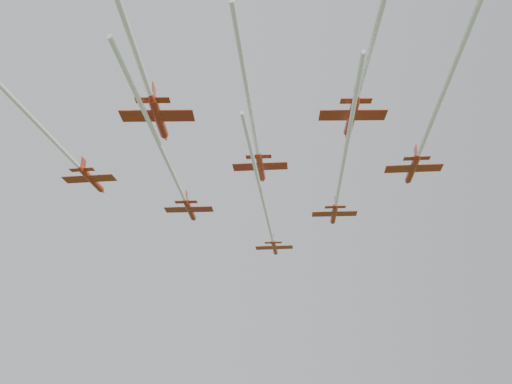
{
  "coord_description": "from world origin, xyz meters",
  "views": [
    {
      "loc": [
        -10.46,
        -92.78,
        19.71
      ],
      "look_at": [
        -1.13,
        -3.97,
        57.21
      ],
      "focal_mm": 40.0,
      "sensor_mm": 36.0,
      "label": 1
    }
  ],
  "objects": [
    {
      "name": "jet_row3_mid",
      "position": [
        -2.85,
        -20.14,
        58.43
      ],
      "size": [
        11.71,
        43.72,
        2.6
      ],
      "rotation": [
        0.0,
        0.0,
        -0.19
      ],
      "color": "#B42B16"
    },
    {
      "name": "jet_lead",
      "position": [
        2.16,
        5.98,
        55.66
      ],
      "size": [
        15.62,
        60.28,
        2.36
      ],
      "rotation": [
        0.0,
        0.0,
        -0.21
      ],
      "color": "#B42B16"
    },
    {
      "name": "jet_row4_left",
      "position": [
        -17.87,
        -39.66,
        57.34
      ],
      "size": [
        10.97,
        55.0,
        2.85
      ],
      "rotation": [
        0.0,
        0.0,
        -0.12
      ],
      "color": "#B42B16"
    },
    {
      "name": "jet_row3_right",
      "position": [
        18.37,
        -32.0,
        55.91
      ],
      "size": [
        13.9,
        55.38,
        2.51
      ],
      "rotation": [
        0.0,
        0.0,
        -0.19
      ],
      "color": "#B42B16"
    },
    {
      "name": "jet_row2_right",
      "position": [
        11.37,
        -11.7,
        55.73
      ],
      "size": [
        12.23,
        52.72,
        2.4
      ],
      "rotation": [
        0.0,
        0.0,
        -0.17
      ],
      "color": "#B42B16"
    },
    {
      "name": "jet_row2_left",
      "position": [
        -14.49,
        -9.14,
        56.52
      ],
      "size": [
        12.57,
        54.5,
        2.59
      ],
      "rotation": [
        0.0,
        0.0,
        -0.16
      ],
      "color": "#B42B16"
    },
    {
      "name": "jet_row4_right",
      "position": [
        7.57,
        -39.71,
        57.66
      ],
      "size": [
        9.58,
        47.21,
        2.61
      ],
      "rotation": [
        0.0,
        0.0,
        -0.12
      ],
      "color": "#B42B16"
    },
    {
      "name": "jet_row3_left",
      "position": [
        -30.63,
        -22.09,
        55.99
      ],
      "size": [
        15.36,
        52.59,
        2.46
      ],
      "rotation": [
        0.0,
        0.0,
        -0.23
      ],
      "color": "#B42B16"
    }
  ]
}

